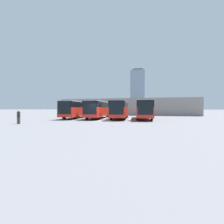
% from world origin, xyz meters
% --- Properties ---
extents(ground_plane, '(600.00, 600.00, 0.00)m').
position_xyz_m(ground_plane, '(0.00, 0.00, 0.00)').
color(ground_plane, slate).
extents(bus_0, '(4.03, 12.70, 3.13)m').
position_xyz_m(bus_0, '(-6.20, -5.88, 1.76)').
color(bus_0, red).
rests_on(bus_0, ground_plane).
extents(curb_divider_0, '(1.09, 6.55, 0.15)m').
position_xyz_m(curb_divider_0, '(-4.13, -4.03, 0.07)').
color(curb_divider_0, '#B2B2AD').
rests_on(curb_divider_0, ground_plane).
extents(bus_1, '(4.03, 12.70, 3.13)m').
position_xyz_m(bus_1, '(-2.07, -5.83, 1.76)').
color(bus_1, red).
rests_on(bus_1, ground_plane).
extents(curb_divider_1, '(1.09, 6.55, 0.15)m').
position_xyz_m(curb_divider_1, '(0.00, -3.98, 0.07)').
color(curb_divider_1, '#B2B2AD').
rests_on(curb_divider_1, ground_plane).
extents(bus_2, '(4.03, 12.70, 3.13)m').
position_xyz_m(bus_2, '(2.06, -5.84, 1.76)').
color(bus_2, red).
rests_on(bus_2, ground_plane).
extents(curb_divider_2, '(1.09, 6.55, 0.15)m').
position_xyz_m(curb_divider_2, '(4.13, -3.99, 0.07)').
color(curb_divider_2, '#B2B2AD').
rests_on(curb_divider_2, ground_plane).
extents(bus_3, '(4.03, 12.70, 3.13)m').
position_xyz_m(bus_3, '(6.20, -5.67, 1.76)').
color(bus_3, red).
rests_on(bus_3, ground_plane).
extents(pedestrian, '(0.47, 0.47, 1.66)m').
position_xyz_m(pedestrian, '(7.26, 7.64, 0.89)').
color(pedestrian, brown).
rests_on(pedestrian, ground_plane).
extents(station_building, '(37.93, 12.63, 4.58)m').
position_xyz_m(station_building, '(0.00, -25.74, 2.32)').
color(station_building, gray).
rests_on(station_building, ground_plane).
extents(office_tower, '(20.66, 20.66, 60.19)m').
position_xyz_m(office_tower, '(21.79, -237.18, 29.49)').
color(office_tower, '#7F8EA3').
rests_on(office_tower, ground_plane).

